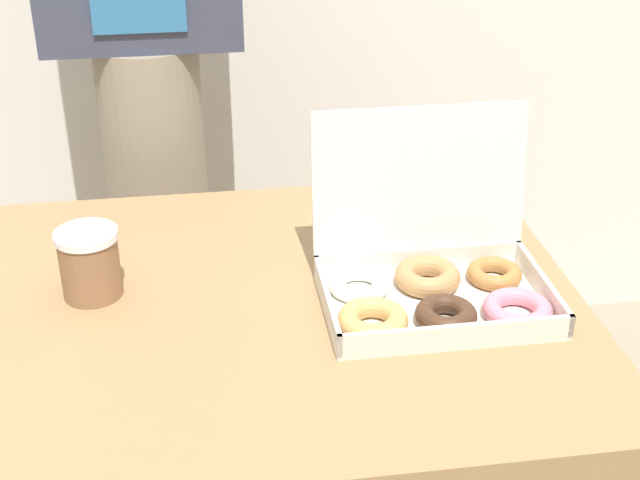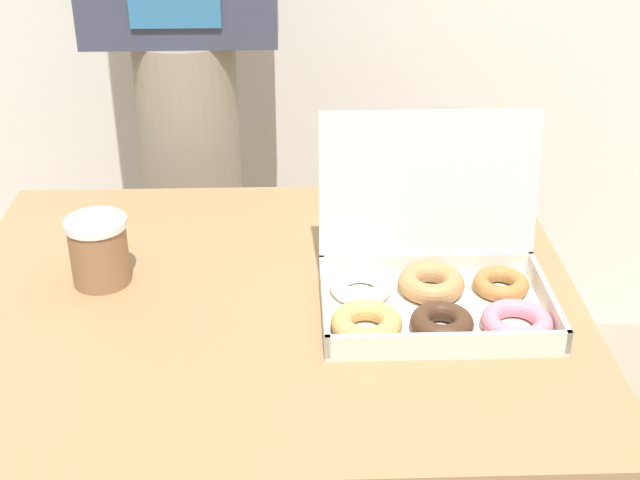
# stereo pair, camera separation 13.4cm
# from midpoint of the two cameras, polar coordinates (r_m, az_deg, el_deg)

# --- Properties ---
(table) EXTENTS (0.99, 0.82, 0.73)m
(table) POSITION_cam_midpoint_polar(r_m,az_deg,el_deg) (1.63, -5.54, -14.78)
(table) COLOR #99754C
(table) RESTS_ON ground_plane
(donut_box) EXTENTS (0.37, 0.28, 0.28)m
(donut_box) POSITION_cam_midpoint_polar(r_m,az_deg,el_deg) (1.38, 4.42, -2.56)
(donut_box) COLOR silver
(donut_box) RESTS_ON table
(coffee_cup) EXTENTS (0.10, 0.10, 0.11)m
(coffee_cup) POSITION_cam_midpoint_polar(r_m,az_deg,el_deg) (1.45, -17.11, -1.50)
(coffee_cup) COLOR #8C6042
(coffee_cup) RESTS_ON table
(person_customer) EXTENTS (0.40, 0.22, 1.78)m
(person_customer) POSITION_cam_midpoint_polar(r_m,az_deg,el_deg) (1.93, -13.21, 12.36)
(person_customer) COLOR gray
(person_customer) RESTS_ON ground_plane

